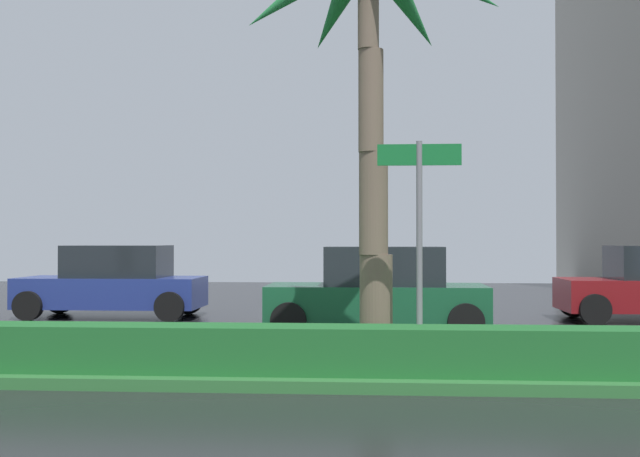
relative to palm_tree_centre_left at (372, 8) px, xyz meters
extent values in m
cube|color=black|center=(0.29, 1.09, -5.27)|extent=(90.00, 42.00, 0.10)
cube|color=#2D6B33|center=(0.29, 0.09, -5.15)|extent=(85.50, 4.00, 0.15)
cube|color=#1E6028|center=(0.29, -1.31, -4.77)|extent=(76.50, 0.70, 0.60)
cylinder|color=brown|center=(0.06, 0.11, -4.33)|extent=(0.48, 0.48, 1.49)
cylinder|color=brown|center=(0.02, 0.07, -2.84)|extent=(0.42, 0.42, 1.49)
cylinder|color=brown|center=(-0.01, 0.03, -1.35)|extent=(0.36, 0.36, 1.49)
cylinder|color=slate|center=(0.62, -0.98, -3.57)|extent=(0.08, 0.08, 3.00)
cube|color=#146B2D|center=(0.62, -0.98, -2.25)|extent=(1.10, 0.03, 0.28)
cube|color=navy|center=(-6.23, 6.89, -4.62)|extent=(4.30, 1.76, 0.72)
cube|color=#1E2328|center=(-6.08, 6.89, -3.88)|extent=(2.30, 1.58, 0.76)
cylinder|color=black|center=(-7.88, 5.99, -4.88)|extent=(0.68, 0.22, 0.68)
cylinder|color=black|center=(-7.88, 7.79, -4.88)|extent=(0.68, 0.22, 0.68)
cylinder|color=black|center=(-4.58, 5.99, -4.88)|extent=(0.68, 0.22, 0.68)
cylinder|color=black|center=(-4.58, 7.79, -4.88)|extent=(0.68, 0.22, 0.68)
cube|color=#195133|center=(0.08, 4.15, -4.62)|extent=(4.30, 1.76, 0.72)
cube|color=#1E2328|center=(0.23, 4.15, -3.88)|extent=(2.30, 1.58, 0.76)
cylinder|color=black|center=(-1.57, 3.25, -4.88)|extent=(0.68, 0.22, 0.68)
cylinder|color=black|center=(-1.57, 5.05, -4.88)|extent=(0.68, 0.22, 0.68)
cylinder|color=black|center=(1.73, 3.25, -4.88)|extent=(0.68, 0.22, 0.68)
cylinder|color=black|center=(1.73, 5.05, -4.88)|extent=(0.68, 0.22, 0.68)
cylinder|color=black|center=(4.82, 5.92, -4.88)|extent=(0.68, 0.22, 0.68)
cylinder|color=black|center=(4.82, 7.72, -4.88)|extent=(0.68, 0.22, 0.68)
camera|label=1|loc=(0.01, -11.08, -3.37)|focal=43.03mm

